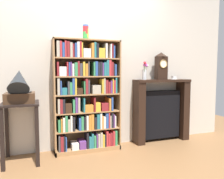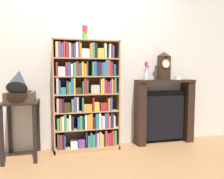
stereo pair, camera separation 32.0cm
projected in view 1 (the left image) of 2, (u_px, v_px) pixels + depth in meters
name	position (u px, v px, depth m)	size (l,w,h in m)	color
ground_plane	(90.00, 154.00, 3.02)	(7.65, 6.40, 0.02)	brown
wall_back	(96.00, 61.00, 3.28)	(4.65, 0.08, 2.60)	beige
bookshelf	(87.00, 98.00, 3.08)	(0.94, 0.28, 1.59)	#A87A4C
cup_stack	(86.00, 32.00, 2.98)	(0.08, 0.08, 0.20)	green
side_table_left	(21.00, 119.00, 2.71)	(0.44, 0.51, 0.76)	black
gramophone	(19.00, 88.00, 2.62)	(0.35, 0.46, 0.49)	#472D1C
fireplace_mantel	(161.00, 111.00, 3.56)	(0.95, 0.25, 1.02)	black
mantel_clock	(161.00, 66.00, 3.47)	(0.17, 0.14, 0.44)	black
flower_vase	(145.00, 71.00, 3.37)	(0.12, 0.12, 0.29)	silver
teacup_with_saucer	(174.00, 78.00, 3.57)	(0.13, 0.12, 0.05)	white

